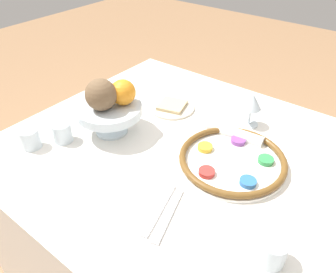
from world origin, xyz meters
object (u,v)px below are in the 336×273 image
Objects in this scene: cup_near at (272,251)px; coconut at (101,95)px; fruit_stand at (110,112)px; napkin_roll at (234,133)px; seder_plate at (232,160)px; bread_plate at (172,107)px; cup_mid at (62,132)px; cup_far at (30,138)px; orange_fruit at (123,92)px; wine_glass at (252,103)px.

coconut is at bearing -9.97° from cup_near.
napkin_roll is (-0.35, -0.22, -0.06)m from fruit_stand.
seder_plate is 1.49× the size of fruit_stand.
cup_near is (-0.22, 0.24, 0.02)m from seder_plate.
fruit_stand reaches higher than bread_plate.
coconut is (0.00, 0.02, 0.07)m from fruit_stand.
seder_plate reaches higher than bread_plate.
cup_mid is 1.00× the size of cup_far.
napkin_roll is (-0.27, 0.02, 0.01)m from bread_plate.
cup_far is (0.49, 0.44, 0.01)m from napkin_roll.
cup_near is (-0.60, 0.18, -0.11)m from orange_fruit.
cup_near is at bearing 128.66° from napkin_roll.
cup_mid reaches higher than seder_plate.
coconut is at bearing -127.79° from cup_mid.
bread_plate is at bearing -5.20° from napkin_roll.
coconut is 0.45m from napkin_roll.
fruit_stand is 0.41m from napkin_roll.
napkin_roll reaches higher than bread_plate.
bread_plate is 2.64× the size of cup_near.
bread_plate is at bearing -23.30° from seder_plate.
napkin_roll is at bearing -140.86° from cup_mid.
cup_far reaches higher than bread_plate.
cup_mid is (0.72, -0.00, 0.00)m from cup_near.
seder_plate is at bearing -154.63° from cup_mid.
fruit_stand is at bearing 42.93° from wine_glass.
bread_plate is 0.28m from napkin_roll.
fruit_stand is at bearing 14.08° from seder_plate.
napkin_roll is (0.06, -0.12, 0.00)m from seder_plate.
coconut is 0.65m from cup_near.
cup_mid and cup_far have the same top height.
orange_fruit reaches higher than cup_mid.
orange_fruit is 0.83× the size of coconut.
coconut is 0.50× the size of napkin_roll.
cup_near is at bearing 170.03° from coconut.
cup_mid is at bearing 39.14° from napkin_roll.
cup_far is at bearing 47.74° from wine_glass.
napkin_roll is at bearing -63.23° from seder_plate.
cup_near is at bearing 121.42° from wine_glass.
napkin_roll is 0.56m from cup_mid.
napkin_roll is (-0.35, -0.24, -0.13)m from coconut.
wine_glass is 0.72× the size of bread_plate.
fruit_stand is 1.27× the size of bread_plate.
wine_glass is at bearing -133.74° from cup_mid.
napkin_roll is 0.65m from cup_far.
seder_plate is 2.61× the size of wine_glass.
cup_near is at bearing 163.77° from orange_fruit.
wine_glass is 0.73m from cup_far.
seder_plate is 0.42m from fruit_stand.
cup_far is (0.55, 0.32, 0.02)m from seder_plate.
wine_glass is 0.12m from napkin_roll.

